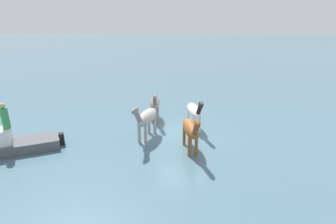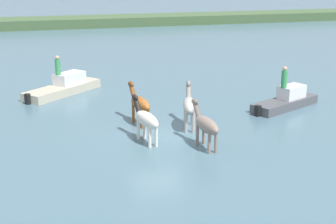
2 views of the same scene
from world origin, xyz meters
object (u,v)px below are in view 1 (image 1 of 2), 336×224
Objects in this scene: horse_mid_herd at (191,129)px; horse_lead at (194,111)px; boat_tender_starboard at (4,147)px; person_boatman_standing at (5,117)px; horse_dark_mare at (155,103)px; horse_chestnut_trailing at (146,118)px.

horse_lead is at bearing 163.35° from horse_mid_herd.
person_boatman_standing is at bearing 175.68° from boat_tender_starboard.
horse_lead is 9.06m from person_boatman_standing.
person_boatman_standing is (8.47, 3.14, 0.66)m from horse_lead.
horse_dark_mare reaches higher than boat_tender_starboard.
horse_mid_herd reaches higher than boat_tender_starboard.
horse_chestnut_trailing is 6.29m from person_boatman_standing.
horse_lead is 1.00× the size of horse_mid_herd.
horse_lead reaches higher than boat_tender_starboard.
person_boatman_standing reaches higher than horse_mid_herd.
horse_lead reaches higher than horse_mid_herd.
boat_tender_starboard is (8.74, 3.24, -0.76)m from horse_lead.
horse_mid_herd is at bearing 76.78° from horse_chestnut_trailing.
horse_dark_mare is at bearing -169.41° from boat_tender_starboard.
horse_dark_mare is at bearing -167.41° from horse_chestnut_trailing.
person_boatman_standing reaches higher than boat_tender_starboard.
boat_tender_starboard is (8.46, 0.65, -0.76)m from horse_mid_herd.
horse_dark_mare is 7.97m from boat_tender_starboard.
horse_dark_mare is 0.54× the size of boat_tender_starboard.
person_boatman_standing is (6.17, 4.52, 0.67)m from horse_dark_mare.
horse_lead is at bearing -159.66° from person_boatman_standing.
horse_lead is 2.11× the size of person_boatman_standing.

